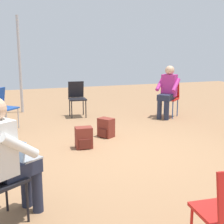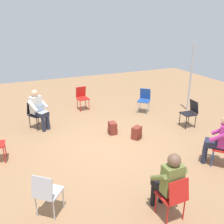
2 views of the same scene
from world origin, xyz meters
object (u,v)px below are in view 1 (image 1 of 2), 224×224
object	(u,v)px
person_in_magenta	(168,89)
backpack_near_laptop_user	(84,139)
person_with_laptop	(7,153)
chair_northeast	(170,96)
chair_north	(77,96)
backpack_by_empty_chair	(106,129)
chair_northwest	(3,105)

from	to	relation	value
person_in_magenta	backpack_near_laptop_user	distance (m)	2.99
person_with_laptop	person_in_magenta	world-z (taller)	same
chair_northeast	chair_north	distance (m)	2.27
person_with_laptop	backpack_by_empty_chair	distance (m)	3.07
person_in_magenta	backpack_by_empty_chair	world-z (taller)	person_in_magenta
backpack_near_laptop_user	backpack_by_empty_chair	xyz separation A→B (m)	(0.56, 0.51, 0.00)
chair_north	chair_northwest	bearing A→B (deg)	24.53
backpack_near_laptop_user	backpack_by_empty_chair	world-z (taller)	same
person_in_magenta	backpack_near_laptop_user	bearing A→B (deg)	82.54
chair_northeast	backpack_by_empty_chair	size ratio (longest dim) A/B	2.36
chair_northwest	backpack_near_laptop_user	xyz separation A→B (m)	(1.25, -1.80, -0.34)
chair_north	backpack_near_laptop_user	world-z (taller)	chair_north
chair_north	backpack_by_empty_chair	distance (m)	1.98
chair_northeast	backpack_near_laptop_user	world-z (taller)	chair_northeast
chair_north	backpack_near_laptop_user	distance (m)	2.52
chair_northwest	person_in_magenta	distance (m)	3.74
chair_northeast	person_in_magenta	distance (m)	0.26
person_in_magenta	person_with_laptop	bearing A→B (deg)	93.26
chair_north	chair_northwest	distance (m)	1.84
chair_northeast	chair_northwest	xyz separation A→B (m)	(-3.85, 0.10, 0.00)
person_with_laptop	backpack_by_empty_chair	bearing A→B (deg)	110.09
backpack_near_laptop_user	chair_northwest	bearing A→B (deg)	124.81
chair_northwest	backpack_by_empty_chair	distance (m)	2.26
person_with_laptop	backpack_near_laptop_user	distance (m)	2.35
chair_north	person_in_magenta	world-z (taller)	person_in_magenta
chair_northwest	person_with_laptop	bearing A→B (deg)	43.64
chair_northwest	backpack_by_empty_chair	xyz separation A→B (m)	(1.82, -1.29, -0.34)
chair_northeast	person_with_laptop	xyz separation A→B (m)	(-3.84, -3.62, 0.20)
chair_northwest	backpack_near_laptop_user	distance (m)	2.22
person_with_laptop	backpack_near_laptop_user	size ratio (longest dim) A/B	3.44
chair_northeast	chair_north	world-z (taller)	same
chair_northeast	backpack_near_laptop_user	size ratio (longest dim) A/B	2.36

